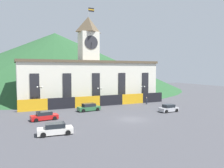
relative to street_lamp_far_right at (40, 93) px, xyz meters
The scene contains 12 objects.
ground_plane 21.06m from the street_lamp_far_right, 50.85° to the right, with size 160.00×160.00×0.00m, color #424247.
civic_building 14.91m from the street_lamp_far_right, 27.15° to the left, with size 35.57×11.57×24.55m.
banner_fence 13.37m from the street_lamp_far_right, ahead, with size 35.15×0.12×2.46m.
hillside_backdrop 57.87m from the street_lamp_far_right, 76.76° to the left, with size 113.35×113.35×25.35m, color #234C28.
street_lamp_far_right is the anchor object (origin of this frame).
street_lamp_right 13.62m from the street_lamp_far_right, ahead, with size 1.26×0.36×4.21m.
street_lamp_left 25.67m from the street_lamp_far_right, ahead, with size 1.26×0.36×4.22m.
car_silver_hatch 26.93m from the street_lamp_far_right, 29.85° to the right, with size 3.99×2.18×1.50m.
car_red_sedan 10.81m from the street_lamp_far_right, 92.57° to the right, with size 4.56×2.48×1.45m.
car_white_taxi 19.70m from the street_lamp_far_right, 90.78° to the right, with size 4.63×2.42×1.50m.
car_green_wagon 11.01m from the street_lamp_far_right, 32.71° to the right, with size 4.74×2.45×1.55m.
pedestrian 24.91m from the street_lamp_far_right, ahead, with size 0.46×0.46×1.73m.
Camera 1 is at (-18.22, -31.97, 8.46)m, focal length 35.00 mm.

